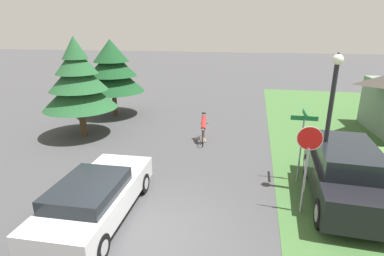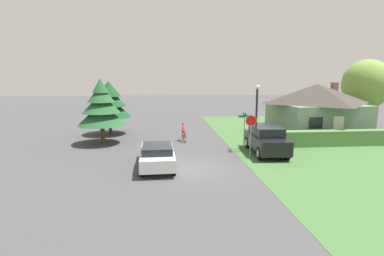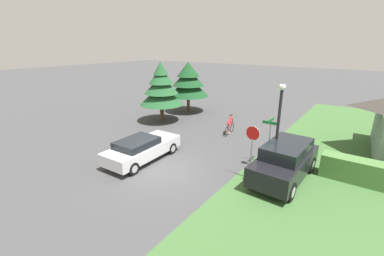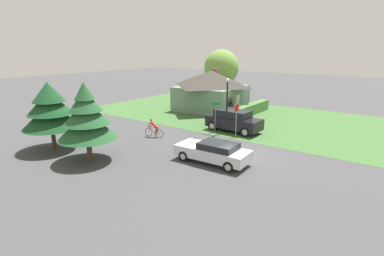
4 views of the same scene
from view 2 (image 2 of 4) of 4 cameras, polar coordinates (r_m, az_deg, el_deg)
ground_plane at (r=17.04m, az=-0.37°, el=-7.64°), size 140.00×140.00×0.00m
grass_verge_right at (r=24.41m, az=26.33°, el=-3.34°), size 16.00×36.00×0.01m
cottage_house at (r=29.29m, az=22.58°, el=3.56°), size 7.84×7.55×4.60m
hedge_row at (r=24.89m, az=25.97°, el=-1.73°), size 9.51×0.90×1.15m
sedan_left_lane at (r=17.16m, az=-6.64°, el=-5.11°), size 2.02×4.74×1.36m
cyclist at (r=23.90m, az=-1.56°, el=-0.88°), size 0.44×1.78×1.46m
parked_suv_right at (r=20.67m, az=13.92°, el=-2.11°), size 2.15×4.80×1.86m
stop_sign at (r=19.19m, az=11.15°, el=0.05°), size 0.70×0.08×2.73m
street_lamp at (r=20.52m, az=12.20°, el=3.25°), size 0.32×0.32×4.65m
street_name_sign at (r=21.20m, az=9.95°, el=0.70°), size 0.90×0.90×2.63m
conifer_tall_near at (r=23.73m, az=-16.88°, el=3.82°), size 3.64×3.64×4.99m
conifer_tall_far at (r=27.62m, az=-15.50°, el=4.84°), size 3.87×3.87×4.75m
deciduous_tree_right at (r=34.72m, az=30.31°, el=7.21°), size 4.62×4.62×6.82m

